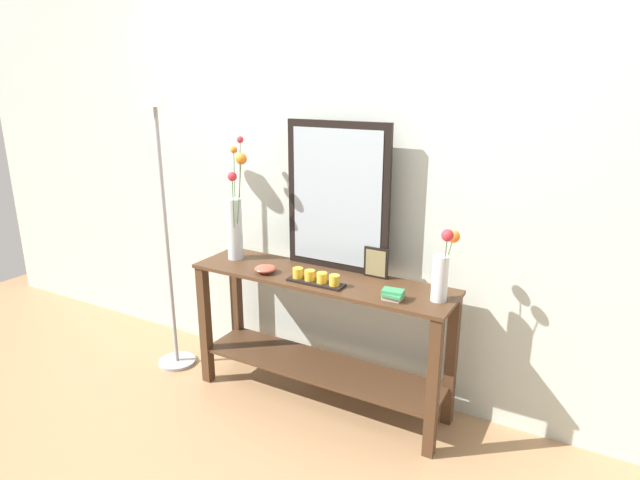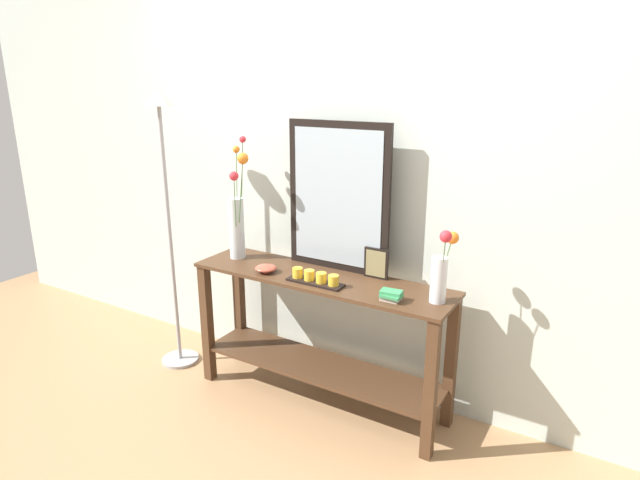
{
  "view_description": "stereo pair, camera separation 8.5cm",
  "coord_description": "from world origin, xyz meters",
  "px_view_note": "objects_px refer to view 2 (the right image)",
  "views": [
    {
      "loc": [
        1.34,
        -2.39,
        1.81
      ],
      "look_at": [
        0.0,
        0.0,
        0.98
      ],
      "focal_mm": 30.03,
      "sensor_mm": 36.0,
      "label": 1
    },
    {
      "loc": [
        1.41,
        -2.35,
        1.81
      ],
      "look_at": [
        0.0,
        0.0,
        0.98
      ],
      "focal_mm": 30.03,
      "sensor_mm": 36.0,
      "label": 2
    }
  ],
  "objects_px": {
    "mirror_leaning": "(338,198)",
    "tall_vase_left": "(237,219)",
    "console_table": "(320,326)",
    "picture_frame_small": "(376,263)",
    "floor_lamp": "(166,186)",
    "decorative_bowl": "(266,268)",
    "vase_right": "(441,271)",
    "candle_tray": "(315,278)",
    "book_stack": "(391,296)"
  },
  "relations": [
    {
      "from": "vase_right",
      "to": "candle_tray",
      "type": "bearing_deg",
      "value": -171.4
    },
    {
      "from": "vase_right",
      "to": "candle_tray",
      "type": "distance_m",
      "value": 0.66
    },
    {
      "from": "mirror_leaning",
      "to": "candle_tray",
      "type": "relative_size",
      "value": 2.6
    },
    {
      "from": "console_table",
      "to": "candle_tray",
      "type": "xyz_separation_m",
      "value": [
        0.03,
        -0.1,
        0.32
      ]
    },
    {
      "from": "vase_right",
      "to": "tall_vase_left",
      "type": "bearing_deg",
      "value": 179.03
    },
    {
      "from": "mirror_leaning",
      "to": "picture_frame_small",
      "type": "distance_m",
      "value": 0.42
    },
    {
      "from": "candle_tray",
      "to": "decorative_bowl",
      "type": "xyz_separation_m",
      "value": [
        -0.33,
        0.0,
        -0.0
      ]
    },
    {
      "from": "vase_right",
      "to": "mirror_leaning",
      "type": "bearing_deg",
      "value": 166.0
    },
    {
      "from": "decorative_bowl",
      "to": "mirror_leaning",
      "type": "bearing_deg",
      "value": 39.33
    },
    {
      "from": "book_stack",
      "to": "picture_frame_small",
      "type": "bearing_deg",
      "value": 129.26
    },
    {
      "from": "vase_right",
      "to": "console_table",
      "type": "bearing_deg",
      "value": 179.86
    },
    {
      "from": "candle_tray",
      "to": "decorative_bowl",
      "type": "bearing_deg",
      "value": 179.51
    },
    {
      "from": "floor_lamp",
      "to": "mirror_leaning",
      "type": "bearing_deg",
      "value": 13.74
    },
    {
      "from": "candle_tray",
      "to": "decorative_bowl",
      "type": "relative_size",
      "value": 2.62
    },
    {
      "from": "tall_vase_left",
      "to": "vase_right",
      "type": "xyz_separation_m",
      "value": [
        1.26,
        -0.02,
        -0.08
      ]
    },
    {
      "from": "console_table",
      "to": "tall_vase_left",
      "type": "distance_m",
      "value": 0.8
    },
    {
      "from": "console_table",
      "to": "mirror_leaning",
      "type": "xyz_separation_m",
      "value": [
        0.02,
        0.16,
        0.71
      ]
    },
    {
      "from": "tall_vase_left",
      "to": "floor_lamp",
      "type": "bearing_deg",
      "value": -165.6
    },
    {
      "from": "tall_vase_left",
      "to": "candle_tray",
      "type": "relative_size",
      "value": 2.26
    },
    {
      "from": "floor_lamp",
      "to": "decorative_bowl",
      "type": "bearing_deg",
      "value": -0.03
    },
    {
      "from": "mirror_leaning",
      "to": "tall_vase_left",
      "type": "bearing_deg",
      "value": -166.75
    },
    {
      "from": "vase_right",
      "to": "book_stack",
      "type": "distance_m",
      "value": 0.27
    },
    {
      "from": "candle_tray",
      "to": "book_stack",
      "type": "height_order",
      "value": "candle_tray"
    },
    {
      "from": "console_table",
      "to": "candle_tray",
      "type": "relative_size",
      "value": 4.72
    },
    {
      "from": "book_stack",
      "to": "vase_right",
      "type": "bearing_deg",
      "value": 25.67
    },
    {
      "from": "mirror_leaning",
      "to": "book_stack",
      "type": "bearing_deg",
      "value": -30.42
    },
    {
      "from": "vase_right",
      "to": "floor_lamp",
      "type": "bearing_deg",
      "value": -176.84
    },
    {
      "from": "book_stack",
      "to": "floor_lamp",
      "type": "distance_m",
      "value": 1.55
    },
    {
      "from": "candle_tray",
      "to": "decorative_bowl",
      "type": "distance_m",
      "value": 0.33
    },
    {
      "from": "candle_tray",
      "to": "book_stack",
      "type": "relative_size",
      "value": 2.9
    },
    {
      "from": "tall_vase_left",
      "to": "console_table",
      "type": "bearing_deg",
      "value": -1.92
    },
    {
      "from": "mirror_leaning",
      "to": "tall_vase_left",
      "type": "relative_size",
      "value": 1.15
    },
    {
      "from": "mirror_leaning",
      "to": "decorative_bowl",
      "type": "height_order",
      "value": "mirror_leaning"
    },
    {
      "from": "tall_vase_left",
      "to": "candle_tray",
      "type": "xyz_separation_m",
      "value": [
        0.61,
        -0.12,
        -0.22
      ]
    },
    {
      "from": "candle_tray",
      "to": "mirror_leaning",
      "type": "bearing_deg",
      "value": 92.56
    },
    {
      "from": "book_stack",
      "to": "floor_lamp",
      "type": "height_order",
      "value": "floor_lamp"
    },
    {
      "from": "picture_frame_small",
      "to": "floor_lamp",
      "type": "distance_m",
      "value": 1.37
    },
    {
      "from": "console_table",
      "to": "floor_lamp",
      "type": "distance_m",
      "value": 1.26
    },
    {
      "from": "vase_right",
      "to": "floor_lamp",
      "type": "height_order",
      "value": "floor_lamp"
    },
    {
      "from": "picture_frame_small",
      "to": "decorative_bowl",
      "type": "relative_size",
      "value": 1.39
    },
    {
      "from": "console_table",
      "to": "book_stack",
      "type": "xyz_separation_m",
      "value": [
        0.47,
        -0.1,
        0.32
      ]
    },
    {
      "from": "console_table",
      "to": "vase_right",
      "type": "height_order",
      "value": "vase_right"
    },
    {
      "from": "console_table",
      "to": "picture_frame_small",
      "type": "relative_size",
      "value": 8.88
    },
    {
      "from": "mirror_leaning",
      "to": "vase_right",
      "type": "relative_size",
      "value": 2.2
    },
    {
      "from": "decorative_bowl",
      "to": "book_stack",
      "type": "xyz_separation_m",
      "value": [
        0.76,
        -0.01,
        0.0
      ]
    },
    {
      "from": "console_table",
      "to": "decorative_bowl",
      "type": "xyz_separation_m",
      "value": [
        -0.3,
        -0.1,
        0.32
      ]
    },
    {
      "from": "candle_tray",
      "to": "decorative_bowl",
      "type": "height_order",
      "value": "candle_tray"
    },
    {
      "from": "vase_right",
      "to": "picture_frame_small",
      "type": "xyz_separation_m",
      "value": [
        -0.4,
        0.14,
        -0.08
      ]
    },
    {
      "from": "vase_right",
      "to": "picture_frame_small",
      "type": "distance_m",
      "value": 0.43
    },
    {
      "from": "tall_vase_left",
      "to": "floor_lamp",
      "type": "xyz_separation_m",
      "value": [
        -0.45,
        -0.12,
        0.17
      ]
    }
  ]
}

